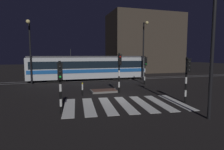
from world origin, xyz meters
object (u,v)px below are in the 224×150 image
(traffic_light_corner_near_left, at_px, (60,79))
(street_lamp_trackside_left, at_px, (30,45))
(traffic_light_corner_far_right, at_px, (145,66))
(traffic_light_corner_near_right, at_px, (187,73))
(street_lamp_trackside_right, at_px, (144,44))
(traffic_light_median_centre, at_px, (119,67))
(tram, at_px, (89,67))
(street_lamp_near_kerb, at_px, (217,22))
(bollard_island_edge, at_px, (82,89))

(traffic_light_corner_near_left, distance_m, street_lamp_trackside_left, 12.96)
(traffic_light_corner_far_right, xyz_separation_m, traffic_light_corner_near_right, (-1.11, -8.67, -0.00))
(street_lamp_trackside_right, bearing_deg, street_lamp_trackside_left, 179.22)
(traffic_light_median_centre, bearing_deg, street_lamp_trackside_left, 136.90)
(tram, bearing_deg, traffic_light_median_centre, -83.07)
(traffic_light_median_centre, xyz_separation_m, street_lamp_near_kerb, (2.32, -8.16, 2.66))
(traffic_light_corner_near_left, xyz_separation_m, traffic_light_corner_near_right, (8.56, 0.08, 0.12))
(traffic_light_median_centre, distance_m, bollard_island_edge, 3.77)
(street_lamp_trackside_left, xyz_separation_m, street_lamp_trackside_right, (14.07, -0.19, 0.27))
(street_lamp_trackside_right, bearing_deg, street_lamp_near_kerb, -103.30)
(traffic_light_corner_far_right, bearing_deg, traffic_light_corner_near_left, -137.87)
(traffic_light_corner_near_left, relative_size, street_lamp_trackside_right, 0.40)
(traffic_light_corner_near_left, height_order, street_lamp_trackside_left, street_lamp_trackside_left)
(traffic_light_corner_far_right, bearing_deg, bollard_island_edge, -152.05)
(traffic_light_corner_far_right, xyz_separation_m, traffic_light_median_centre, (-4.48, -3.93, 0.20))
(bollard_island_edge, bearing_deg, traffic_light_corner_far_right, 27.95)
(traffic_light_median_centre, distance_m, tram, 9.43)
(traffic_light_corner_far_right, height_order, street_lamp_trackside_right, street_lamp_trackside_right)
(traffic_light_corner_far_right, height_order, street_lamp_near_kerb, street_lamp_near_kerb)
(street_lamp_trackside_left, height_order, tram, street_lamp_trackside_left)
(traffic_light_median_centre, xyz_separation_m, tram, (-1.14, 9.34, -0.60))
(traffic_light_median_centre, relative_size, tram, 0.23)
(traffic_light_median_centre, distance_m, street_lamp_near_kerb, 8.89)
(tram, distance_m, bollard_island_edge, 9.87)
(traffic_light_corner_near_left, xyz_separation_m, street_lamp_near_kerb, (7.52, -3.34, 2.98))
(traffic_light_corner_near_right, bearing_deg, bollard_island_edge, 145.84)
(street_lamp_trackside_left, height_order, street_lamp_trackside_right, street_lamp_trackside_right)
(traffic_light_corner_near_left, height_order, traffic_light_median_centre, traffic_light_median_centre)
(traffic_light_corner_far_right, xyz_separation_m, street_lamp_trackside_right, (1.52, 3.44, 2.69))
(traffic_light_corner_near_right, height_order, street_lamp_trackside_right, street_lamp_trackside_right)
(street_lamp_near_kerb, relative_size, street_lamp_trackside_right, 1.04)
(traffic_light_median_centre, height_order, street_lamp_near_kerb, street_lamp_near_kerb)
(traffic_light_corner_near_left, height_order, traffic_light_corner_far_right, traffic_light_corner_far_right)
(traffic_light_corner_far_right, relative_size, traffic_light_median_centre, 0.91)
(street_lamp_trackside_right, distance_m, bollard_island_edge, 12.73)
(traffic_light_corner_near_right, distance_m, bollard_island_edge, 8.23)
(traffic_light_corner_far_right, distance_m, traffic_light_median_centre, 5.96)
(tram, height_order, bollard_island_edge, tram)
(traffic_light_corner_near_left, relative_size, traffic_light_corner_far_right, 0.94)
(street_lamp_trackside_left, bearing_deg, traffic_light_corner_near_right, -47.06)
(traffic_light_median_centre, xyz_separation_m, street_lamp_trackside_right, (5.99, 7.36, 2.49))
(street_lamp_trackside_right, relative_size, tram, 0.50)
(street_lamp_trackside_left, bearing_deg, bollard_island_edge, -58.47)
(traffic_light_corner_near_right, distance_m, street_lamp_near_kerb, 4.58)
(traffic_light_median_centre, height_order, street_lamp_trackside_left, street_lamp_trackside_left)
(street_lamp_trackside_left, relative_size, bollard_island_edge, 6.48)
(street_lamp_near_kerb, distance_m, bollard_island_edge, 10.72)
(traffic_light_corner_near_right, bearing_deg, tram, 107.74)
(traffic_light_corner_near_right, height_order, tram, tram)
(traffic_light_corner_near_left, distance_m, traffic_light_corner_far_right, 13.04)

